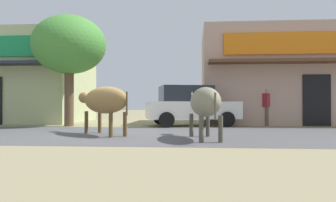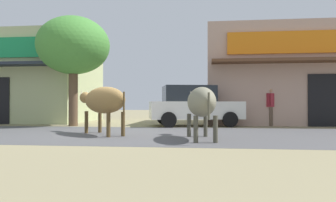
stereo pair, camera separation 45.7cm
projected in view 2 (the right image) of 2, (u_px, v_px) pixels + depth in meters
The scene contains 9 objects.
ground at pixel (107, 134), 10.06m from camera, with size 80.00×80.00×0.00m, color gray.
asphalt_road at pixel (107, 134), 10.06m from camera, with size 72.00×5.84×0.00m, color #504F51.
storefront_left_cafe at pixel (15, 79), 17.55m from camera, with size 7.95×5.86×4.39m.
storefront_right_club at pixel (293, 77), 15.83m from camera, with size 7.99×5.86×4.34m.
roadside_tree at pixel (73, 46), 13.74m from camera, with size 2.97×2.97×4.50m.
parked_hatchback_car at pixel (193, 105), 13.70m from camera, with size 4.01×2.62×1.64m.
cow_near_brown at pixel (103, 101), 9.84m from camera, with size 2.28×2.35×1.41m.
cow_far_dark at pixel (201, 102), 8.52m from camera, with size 1.02×2.83×1.33m.
pedestrian_by_shop at pixel (271, 104), 13.64m from camera, with size 0.47×0.61×1.55m.
Camera 2 is at (3.04, -9.77, 0.90)m, focal length 35.74 mm.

